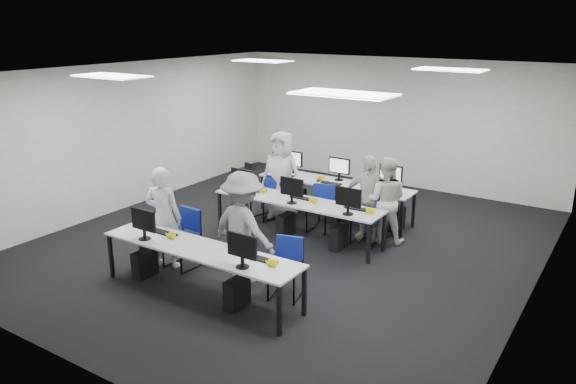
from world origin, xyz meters
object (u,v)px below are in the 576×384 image
Objects in this scene: chair_0 at (183,249)px; chair_4 at (366,228)px; chair_1 at (286,279)px; chair_2 at (265,205)px; student_2 at (282,175)px; student_0 at (164,217)px; desk_mid at (297,203)px; chair_6 at (326,212)px; student_3 at (368,198)px; photographer at (243,228)px; chair_7 at (376,222)px; chair_5 at (277,204)px; desk_front at (200,251)px; student_1 at (385,200)px; chair_3 at (320,217)px.

chair_4 is (2.03, 2.51, -0.02)m from chair_0.
chair_1 reaches higher than chair_2.
chair_1 is at bearing -60.56° from student_2.
desk_mid is at bearing -134.09° from student_0.
chair_0 is 0.54× the size of student_2.
desk_mid is 3.56× the size of chair_6.
student_0 is at bearing 169.61° from chair_1.
chair_2 is 2.24m from student_3.
chair_0 is 0.55× the size of photographer.
chair_2 is at bearing -106.27° from student_0.
chair_5 is at bearing -165.21° from chair_7.
desk_front is 1.25m from student_0.
chair_0 reaches higher than chair_1.
student_0 is at bearing -132.01° from chair_4.
student_0 is (-1.15, -2.14, 0.14)m from desk_mid.
chair_0 is 0.60m from student_0.
chair_2 is 0.93× the size of chair_7.
chair_6 is 0.52× the size of photographer.
chair_2 is at bearing -12.71° from student_1.
student_1 is (1.22, 0.15, 0.51)m from chair_3.
chair_3 is 0.54× the size of student_3.
desk_front is 1.16m from chair_0.
chair_3 is at bearing -178.34° from student_3.
chair_7 is 3.83m from student_0.
chair_6 is 0.99× the size of chair_7.
chair_3 is at bearing -101.88° from chair_6.
student_2 is at bearing -110.82° from student_0.
student_0 is (-1.28, -2.98, 0.54)m from chair_6.
chair_1 is at bearing -62.10° from desk_mid.
chair_7 reaches higher than chair_6.
photographer reaches higher than chair_1.
chair_7 is 0.55m from student_1.
chair_1 reaches higher than desk_mid.
student_3 is 0.90× the size of photographer.
desk_front is 3.54× the size of chair_7.
desk_front is at bearing -94.34° from chair_7.
chair_6 is 0.58× the size of student_1.
chair_5 is 0.47× the size of student_2.
student_2 is at bearing 109.98° from chair_1.
student_0 is at bearing 16.02° from photographer.
student_0 is at bearing -132.01° from student_3.
chair_2 is at bearing -159.16° from chair_7.
chair_4 is at bearing 24.81° from desk_mid.
student_2 is (-1.93, 2.81, 0.60)m from chair_1.
student_2 is (-2.01, 0.32, 0.60)m from chair_4.
desk_front is 1.83× the size of student_2.
chair_6 is (-0.99, 0.33, 0.01)m from chair_4.
photographer is at bearing 173.84° from student_0.
chair_5 is (-1.01, 3.44, -0.42)m from desk_front.
chair_0 is at bearing -73.96° from chair_2.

